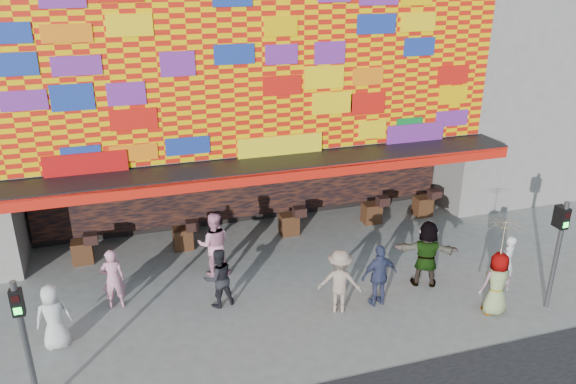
% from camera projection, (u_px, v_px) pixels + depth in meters
% --- Properties ---
extents(ground, '(90.00, 90.00, 0.00)m').
position_uv_depth(ground, '(305.00, 315.00, 14.40)').
color(ground, slate).
rests_on(ground, ground).
extents(shop_building, '(15.20, 9.40, 10.00)m').
position_uv_depth(shop_building, '(231.00, 60.00, 19.64)').
color(shop_building, gray).
rests_on(shop_building, ground).
extents(neighbor_right, '(11.00, 8.00, 12.00)m').
position_uv_depth(neighbor_right, '(546.00, 26.00, 22.76)').
color(neighbor_right, gray).
rests_on(neighbor_right, ground).
extents(signal_left, '(0.22, 0.20, 3.00)m').
position_uv_depth(signal_left, '(24.00, 333.00, 10.67)').
color(signal_left, '#59595B').
rests_on(signal_left, ground).
extents(signal_right, '(0.22, 0.20, 3.00)m').
position_uv_depth(signal_right, '(559.00, 244.00, 14.07)').
color(signal_right, '#59595B').
rests_on(signal_right, ground).
extents(ped_a, '(0.86, 0.62, 1.63)m').
position_uv_depth(ped_a, '(54.00, 317.00, 12.96)').
color(ped_a, silver).
rests_on(ped_a, ground).
extents(ped_b, '(0.61, 0.41, 1.67)m').
position_uv_depth(ped_b, '(113.00, 279.00, 14.46)').
color(ped_b, '#CE859D').
rests_on(ped_b, ground).
extents(ped_c, '(0.89, 0.76, 1.63)m').
position_uv_depth(ped_c, '(218.00, 278.00, 14.55)').
color(ped_c, black).
rests_on(ped_c, ground).
extents(ped_d, '(1.29, 1.05, 1.73)m').
position_uv_depth(ped_d, '(340.00, 281.00, 14.30)').
color(ped_d, gray).
rests_on(ped_d, ground).
extents(ped_e, '(1.03, 0.47, 1.72)m').
position_uv_depth(ped_e, '(379.00, 275.00, 14.57)').
color(ped_e, '#333859').
rests_on(ped_e, ground).
extents(ped_f, '(1.86, 1.25, 1.92)m').
position_uv_depth(ped_f, '(426.00, 254.00, 15.45)').
color(ped_f, gray).
rests_on(ped_f, ground).
extents(ped_g, '(0.87, 0.60, 1.71)m').
position_uv_depth(ped_g, '(497.00, 284.00, 14.22)').
color(ped_g, gray).
rests_on(ped_g, ground).
extents(ped_h, '(0.63, 0.50, 1.49)m').
position_uv_depth(ped_h, '(507.00, 261.00, 15.52)').
color(ped_h, silver).
rests_on(ped_h, ground).
extents(ped_i, '(1.05, 0.88, 1.92)m').
position_uv_depth(ped_i, '(214.00, 244.00, 15.99)').
color(ped_i, pink).
rests_on(ped_i, ground).
extents(parasol, '(1.29, 1.30, 1.86)m').
position_uv_depth(parasol, '(504.00, 238.00, 13.72)').
color(parasol, beige).
rests_on(parasol, ground).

